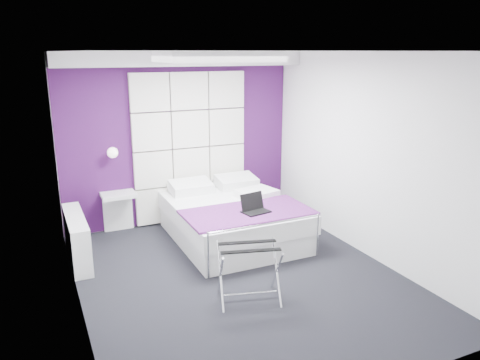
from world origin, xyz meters
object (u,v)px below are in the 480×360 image
(wall_lamp, at_px, (112,152))
(radiator, at_px, (77,238))
(laptop, at_px, (254,207))
(bed, at_px, (232,219))
(nightstand, at_px, (118,195))
(luggage_rack, at_px, (249,273))

(wall_lamp, distance_m, radiator, 1.35)
(laptop, bearing_deg, bed, 88.01)
(radiator, relative_size, laptop, 3.49)
(radiator, relative_size, nightstand, 2.48)
(nightstand, bearing_deg, bed, -32.18)
(bed, bearing_deg, nightstand, 147.82)
(luggage_rack, distance_m, laptop, 1.30)
(luggage_rack, bearing_deg, bed, 87.72)
(laptop, bearing_deg, nightstand, 125.99)
(nightstand, bearing_deg, radiator, -133.29)
(bed, distance_m, luggage_rack, 1.73)
(radiator, xyz_separation_m, bed, (2.09, -0.17, 0.00))
(wall_lamp, bearing_deg, nightstand, -46.31)
(bed, relative_size, luggage_rack, 3.21)
(luggage_rack, bearing_deg, radiator, 146.40)
(wall_lamp, bearing_deg, radiator, -130.10)
(wall_lamp, xyz_separation_m, nightstand, (0.04, -0.04, -0.63))
(bed, relative_size, nightstand, 4.18)
(wall_lamp, xyz_separation_m, luggage_rack, (0.92, -2.57, -0.91))
(bed, height_order, nightstand, bed)
(wall_lamp, distance_m, bed, 1.96)
(bed, xyz_separation_m, nightstand, (-1.42, 0.89, 0.29))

